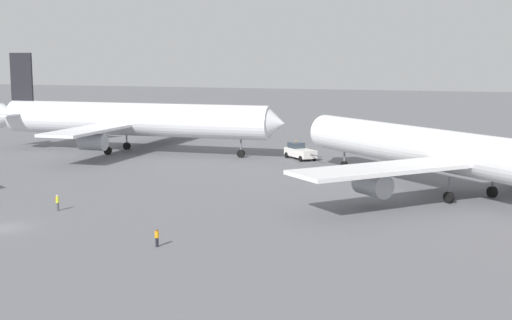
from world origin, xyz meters
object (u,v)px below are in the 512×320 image
object	(u,v)px
ground_crew_ramp_agent_by_cones	(57,202)
jet_bridge	(184,119)
airliner_at_gate_left	(132,120)
ground_crew_wing_walker_right	(157,237)
pushback_tug	(300,152)
airliner_being_pushed	(453,153)

from	to	relation	value
ground_crew_ramp_agent_by_cones	jet_bridge	bearing A→B (deg)	104.53
airliner_at_gate_left	ground_crew_ramp_agent_by_cones	xyz separation A→B (m)	(15.56, -43.10, -4.79)
ground_crew_wing_walker_right	jet_bridge	xyz separation A→B (m)	(-34.20, 76.51, 3.03)
airliner_at_gate_left	jet_bridge	distance (m)	24.42
pushback_tug	airliner_at_gate_left	bearing A→B (deg)	-175.13
pushback_tug	ground_crew_ramp_agent_by_cones	distance (m)	47.59
airliner_at_gate_left	ground_crew_ramp_agent_by_cones	bearing A→B (deg)	-70.15
airliner_at_gate_left	jet_bridge	size ratio (longest dim) A/B	2.34
airliner_being_pushed	pushback_tug	distance (m)	34.33
pushback_tug	jet_bridge	distance (m)	38.06
ground_crew_ramp_agent_by_cones	jet_bridge	distance (m)	69.66
airliner_at_gate_left	ground_crew_wing_walker_right	world-z (taller)	airliner_at_gate_left
pushback_tug	ground_crew_wing_walker_right	distance (m)	54.81
ground_crew_ramp_agent_by_cones	jet_bridge	xyz separation A→B (m)	(-17.46, 67.37, 2.94)
airliner_at_gate_left	jet_bridge	xyz separation A→B (m)	(-1.91, 24.27, -1.85)
pushback_tug	airliner_being_pushed	bearing A→B (deg)	-41.91
ground_crew_ramp_agent_by_cones	ground_crew_wing_walker_right	bearing A→B (deg)	-28.63
airliner_at_gate_left	ground_crew_wing_walker_right	distance (m)	61.61
airliner_at_gate_left	airliner_being_pushed	size ratio (longest dim) A/B	1.13
airliner_being_pushed	ground_crew_wing_walker_right	size ratio (longest dim) A/B	29.67
airliner_being_pushed	ground_crew_ramp_agent_by_cones	bearing A→B (deg)	-149.70
pushback_tug	ground_crew_ramp_agent_by_cones	xyz separation A→B (m)	(-13.64, -45.59, -0.31)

